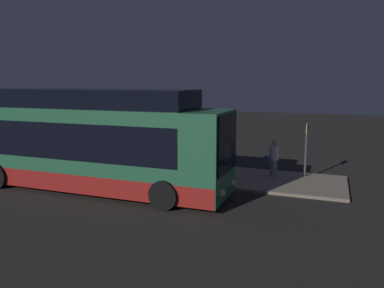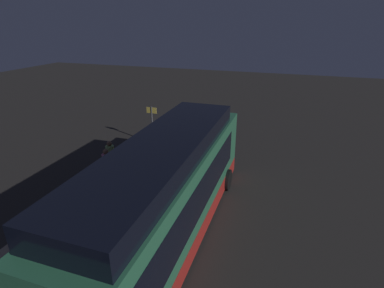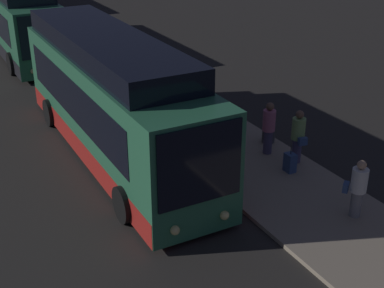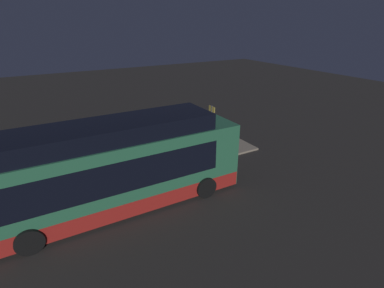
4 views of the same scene
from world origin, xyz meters
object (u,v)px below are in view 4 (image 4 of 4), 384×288
passenger_waiting (135,143)px  sign_post (212,119)px  passenger_boarding (198,132)px  suitcase (158,149)px  bus_lead (112,171)px  passenger_with_bags (148,137)px  trash_bin (122,151)px

passenger_waiting → sign_post: (5.54, 0.25, 0.52)m
passenger_boarding → suitcase: size_ratio=1.95×
bus_lead → sign_post: (8.11, 4.59, -0.24)m
passenger_with_bags → passenger_boarding: bearing=88.8°
passenger_waiting → passenger_boarding: bearing=151.9°
passenger_waiting → passenger_with_bags: 1.06m
bus_lead → passenger_waiting: size_ratio=6.53×
bus_lead → suitcase: size_ratio=13.76×
passenger_boarding → sign_post: size_ratio=0.69×
passenger_boarding → passenger_with_bags: (-3.25, 0.63, 0.07)m
passenger_with_bags → suitcase: 0.96m
passenger_waiting → passenger_with_bags: passenger_waiting is taller
sign_post → trash_bin: size_ratio=3.65×
suitcase → sign_post: (4.14, 0.41, 1.17)m
passenger_boarding → passenger_with_bags: bearing=41.4°
trash_bin → suitcase: bearing=-18.5°
passenger_with_bags → sign_post: (4.57, -0.18, 0.54)m
passenger_boarding → sign_post: (1.32, 0.45, 0.61)m
passenger_with_bags → suitcase: (0.42, -0.59, -0.63)m
bus_lead → suitcase: bus_lead is taller
passenger_boarding → trash_bin: 5.00m
passenger_boarding → passenger_waiting: 4.22m
trash_bin → passenger_with_bags: bearing=-4.0°
bus_lead → passenger_waiting: bus_lead is taller
passenger_waiting → passenger_with_bags: (0.97, 0.42, -0.02)m
bus_lead → passenger_boarding: (6.78, 4.15, -0.84)m
bus_lead → trash_bin: (1.86, 4.89, -1.38)m
passenger_waiting → sign_post: bearing=157.2°
passenger_boarding → suitcase: (-2.82, 0.04, -0.56)m
passenger_waiting → trash_bin: (-0.70, 0.54, -0.62)m
suitcase → passenger_boarding: bearing=-0.8°
passenger_waiting → suitcase: size_ratio=2.11×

